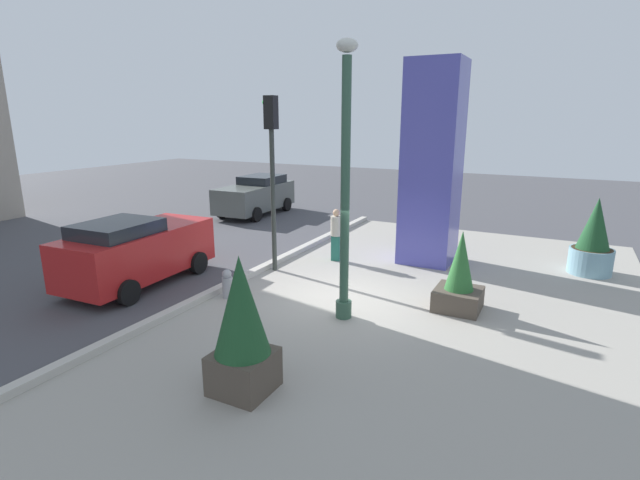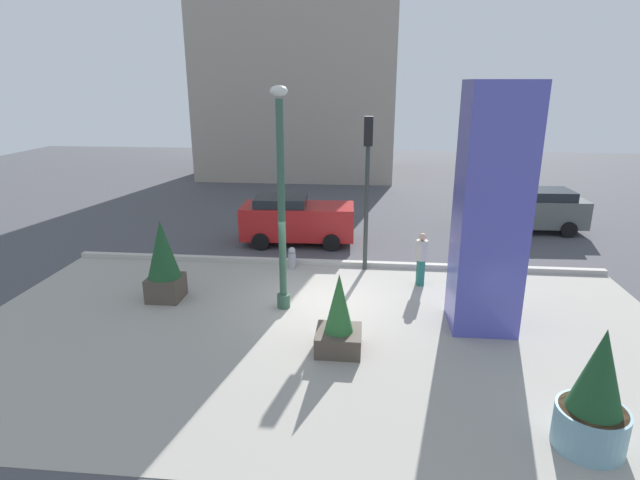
# 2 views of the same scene
# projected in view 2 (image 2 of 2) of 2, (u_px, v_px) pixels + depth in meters

# --- Properties ---
(ground_plane) EXTENTS (60.00, 60.00, 0.00)m
(ground_plane) POSITION_uv_depth(u_px,v_px,m) (334.00, 257.00, 18.36)
(ground_plane) COLOR #47474C
(plaza_pavement) EXTENTS (18.00, 10.00, 0.02)m
(plaza_pavement) POSITION_uv_depth(u_px,v_px,m) (316.00, 336.00, 12.66)
(plaza_pavement) COLOR #9E998E
(plaza_pavement) RESTS_ON ground_plane
(curb_strip) EXTENTS (18.00, 0.24, 0.16)m
(curb_strip) POSITION_uv_depth(u_px,v_px,m) (332.00, 263.00, 17.50)
(curb_strip) COLOR #B7B2A8
(curb_strip) RESTS_ON ground_plane
(lamp_post) EXTENTS (0.44, 0.44, 5.96)m
(lamp_post) POSITION_uv_depth(u_px,v_px,m) (281.00, 207.00, 13.37)
(lamp_post) COLOR #335642
(lamp_post) RESTS_ON ground_plane
(art_pillar_blue) EXTENTS (1.58, 1.58, 6.09)m
(art_pillar_blue) POSITION_uv_depth(u_px,v_px,m) (491.00, 211.00, 12.33)
(art_pillar_blue) COLOR #4C4CAD
(art_pillar_blue) RESTS_ON ground_plane
(potted_plant_curbside) EXTENTS (1.19, 1.19, 2.25)m
(potted_plant_curbside) POSITION_uv_depth(u_px,v_px,m) (595.00, 398.00, 8.53)
(potted_plant_curbside) COLOR #7AA8B7
(potted_plant_curbside) RESTS_ON ground_plane
(potted_plant_by_pillar) EXTENTS (0.94, 0.94, 2.36)m
(potted_plant_by_pillar) POSITION_uv_depth(u_px,v_px,m) (163.00, 261.00, 14.44)
(potted_plant_by_pillar) COLOR #4C4238
(potted_plant_by_pillar) RESTS_ON ground_plane
(potted_plant_near_right) EXTENTS (1.06, 1.06, 1.92)m
(potted_plant_near_right) POSITION_uv_depth(u_px,v_px,m) (339.00, 321.00, 11.75)
(potted_plant_near_right) COLOR #4C4238
(potted_plant_near_right) RESTS_ON ground_plane
(fire_hydrant) EXTENTS (0.36, 0.26, 0.75)m
(fire_hydrant) POSITION_uv_depth(u_px,v_px,m) (292.00, 258.00, 17.10)
(fire_hydrant) COLOR #99999E
(fire_hydrant) RESTS_ON ground_plane
(traffic_light_corner) EXTENTS (0.28, 0.42, 5.02)m
(traffic_light_corner) POSITION_uv_depth(u_px,v_px,m) (367.00, 170.00, 16.13)
(traffic_light_corner) COLOR #333833
(traffic_light_corner) RESTS_ON ground_plane
(car_far_lane) EXTENTS (4.36, 2.19, 1.85)m
(car_far_lane) POSITION_uv_depth(u_px,v_px,m) (296.00, 219.00, 19.64)
(car_far_lane) COLOR red
(car_far_lane) RESTS_ON ground_plane
(car_curb_west) EXTENTS (4.50, 2.19, 1.76)m
(car_curb_west) POSITION_uv_depth(u_px,v_px,m) (530.00, 210.00, 21.32)
(car_curb_west) COLOR #565B56
(car_curb_west) RESTS_ON ground_plane
(pedestrian_by_curb) EXTENTS (0.41, 0.41, 1.67)m
(pedestrian_by_curb) POSITION_uv_depth(u_px,v_px,m) (421.00, 257.00, 15.54)
(pedestrian_by_curb) COLOR #236656
(pedestrian_by_curb) RESTS_ON ground_plane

